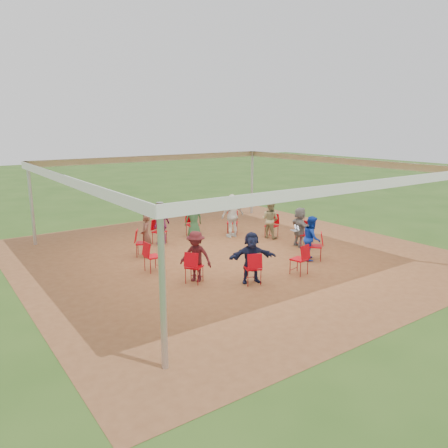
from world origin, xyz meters
TOP-DOWN VIEW (x-y plane):
  - ground at (0.00, 0.00)m, footprint 80.00×80.00m
  - dirt_patch at (0.00, 0.00)m, footprint 13.00×13.00m
  - tent at (0.00, 0.00)m, footprint 10.33×10.33m
  - chair_0 at (2.74, -0.70)m, footprint 0.53×0.52m
  - chair_1 at (2.68, 0.89)m, footprint 0.55×0.54m
  - chair_2 at (1.77, 2.20)m, footprint 0.60×0.61m
  - chair_3 at (0.30, 2.81)m, footprint 0.46×0.48m
  - chair_4 at (-1.27, 2.53)m, footprint 0.57×0.58m
  - chair_5 at (-2.43, 1.44)m, footprint 0.59×0.59m
  - chair_6 at (-2.82, -0.10)m, footprint 0.46×0.44m
  - chair_7 at (-2.32, -1.61)m, footprint 0.60×0.60m
  - chair_8 at (-1.08, -2.61)m, footprint 0.56×0.57m
  - chair_9 at (0.50, -2.78)m, footprint 0.49×0.51m
  - chair_10 at (1.93, -2.07)m, footprint 0.61×0.61m
  - person_seated_0 at (2.62, -0.67)m, footprint 0.80×1.39m
  - person_seated_1 at (2.57, 0.86)m, footprint 0.59×0.78m
  - person_seated_2 at (0.29, 2.69)m, footprint 0.73×0.46m
  - person_seated_3 at (-1.21, 2.42)m, footprint 0.93×0.75m
  - person_seated_4 at (-2.33, 1.38)m, footprint 0.56×0.62m
  - person_seated_5 at (-2.22, -1.54)m, footprint 0.90×1.01m
  - person_seated_6 at (-1.03, -2.50)m, footprint 1.40×0.96m
  - person_seated_7 at (1.85, -1.98)m, footprint 0.77×0.76m
  - standing_person at (1.48, 1.79)m, footprint 0.99×0.52m
  - cable_coil at (0.65, -0.03)m, footprint 0.41×0.41m
  - laptop at (2.46, -0.63)m, footprint 0.29×0.34m

SIDE VIEW (x-z plane):
  - ground at x=0.00m, z-range 0.00..0.00m
  - dirt_patch at x=0.00m, z-range 0.01..0.01m
  - cable_coil at x=0.65m, z-range 0.01..0.04m
  - chair_0 at x=2.74m, z-range 0.00..0.90m
  - chair_1 at x=2.68m, z-range 0.00..0.90m
  - chair_2 at x=1.77m, z-range 0.00..0.90m
  - chair_3 at x=0.30m, z-range 0.00..0.90m
  - chair_4 at x=-1.27m, z-range 0.00..0.90m
  - chair_5 at x=-2.43m, z-range 0.00..0.90m
  - chair_6 at x=-2.82m, z-range 0.00..0.90m
  - chair_7 at x=-2.32m, z-range 0.00..0.90m
  - chair_8 at x=-1.08m, z-range 0.00..0.90m
  - chair_9 at x=0.50m, z-range 0.00..0.90m
  - chair_10 at x=1.93m, z-range 0.00..0.90m
  - laptop at x=2.46m, z-range 0.56..0.76m
  - person_seated_0 at x=2.62m, z-range 0.01..1.42m
  - person_seated_1 at x=2.57m, z-range 0.01..1.42m
  - person_seated_2 at x=0.29m, z-range 0.01..1.42m
  - person_seated_3 at x=-1.21m, z-range 0.01..1.42m
  - person_seated_4 at x=-2.33m, z-range 0.01..1.42m
  - person_seated_5 at x=-2.22m, z-range 0.01..1.42m
  - person_seated_6 at x=-1.03m, z-range 0.01..1.42m
  - person_seated_7 at x=1.85m, z-range 0.01..1.42m
  - standing_person at x=1.48m, z-range 0.01..1.67m
  - tent at x=0.00m, z-range 0.87..3.87m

